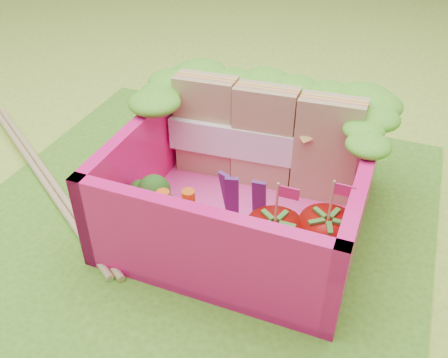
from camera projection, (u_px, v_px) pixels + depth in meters
ground at (200, 219)px, 2.94m from camera, size 14.00×14.00×0.00m
placemat at (200, 217)px, 2.93m from camera, size 2.60×2.60×0.03m
bento_floor at (244, 215)px, 2.88m from camera, size 1.30×1.30×0.05m
bento_box at (245, 180)px, 2.73m from camera, size 1.30×1.30×0.55m
lettuce_ruffle at (273, 91)px, 2.87m from camera, size 1.43×0.76×0.11m
sandwich_stack at (265, 138)px, 2.93m from camera, size 1.15×0.26×0.63m
broccoli at (150, 204)px, 2.65m from camera, size 0.34×0.34×0.25m
carrot_sticks at (177, 213)px, 2.64m from camera, size 0.19×0.12×0.29m
purple_wedges at (240, 202)px, 2.64m from camera, size 0.24×0.06×0.38m
strawberry_left at (273, 244)px, 2.45m from camera, size 0.28×0.28×0.52m
strawberry_right at (325, 241)px, 2.46m from camera, size 0.28×0.28×0.52m
snap_peas at (301, 257)px, 2.54m from camera, size 0.58×0.60×0.05m
chopsticks at (44, 176)px, 3.20m from camera, size 1.87×1.23×0.04m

